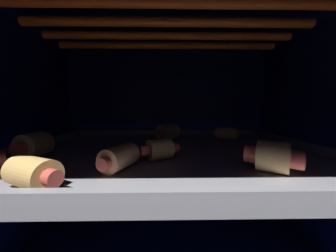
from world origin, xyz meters
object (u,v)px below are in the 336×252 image
pig_in_blanket_mid_4 (170,132)px  oven_rack_mid (169,155)px  baking_tray_mid (169,151)px  pig_in_blanket_mid_3 (273,157)px  heating_element (169,22)px  pig_in_blanket_mid_1 (226,133)px  pig_in_blanket_mid_0 (120,157)px  pig_in_blanket_mid_5 (160,149)px  pig_in_blanket_mid_6 (33,173)px  pig_in_blanket_mid_7 (34,145)px

pig_in_blanket_mid_4 → oven_rack_mid: bearing=-92.5°
baking_tray_mid → pig_in_blanket_mid_3: bearing=-44.0°
heating_element → pig_in_blanket_mid_1: size_ratio=7.71×
pig_in_blanket_mid_0 → pig_in_blanket_mid_5: (4.11, 3.39, 0.03)cm
baking_tray_mid → pig_in_blanket_mid_6: (-11.10, -13.09, 1.45)cm
pig_in_blanket_mid_3 → pig_in_blanket_mid_6: bearing=-171.2°
pig_in_blanket_mid_3 → pig_in_blanket_mid_4: same height
heating_element → pig_in_blanket_mid_6: bearing=-130.3°
pig_in_blanket_mid_6 → pig_in_blanket_mid_4: bearing=62.3°
pig_in_blanket_mid_5 → pig_in_blanket_mid_6: 12.60cm
baking_tray_mid → pig_in_blanket_mid_0: (-5.36, -8.63, 1.44)cm
pig_in_blanket_mid_0 → pig_in_blanket_mid_3: 15.56cm
heating_element → pig_in_blanket_mid_0: (-5.36, -8.63, -17.50)cm
heating_element → pig_in_blanket_mid_3: bearing=-44.0°
heating_element → pig_in_blanket_mid_0: size_ratio=7.46×
heating_element → pig_in_blanket_mid_5: 18.28cm
pig_in_blanket_mid_3 → pig_in_blanket_mid_7: (-27.81, 5.91, 0.05)cm
pig_in_blanket_mid_3 → pig_in_blanket_mid_6: 21.51cm
heating_element → pig_in_blanket_mid_1: (12.08, 9.21, -17.51)cm
heating_element → pig_in_blanket_mid_7: size_ratio=7.63×
pig_in_blanket_mid_0 → oven_rack_mid: bearing=58.2°
heating_element → pig_in_blanket_mid_3: size_ratio=7.99×
oven_rack_mid → baking_tray_mid: size_ratio=1.16×
pig_in_blanket_mid_3 → pig_in_blanket_mid_0: bearing=175.7°
pig_in_blanket_mid_5 → pig_in_blanket_mid_6: (-9.85, -7.85, -0.02)cm
heating_element → pig_in_blanket_mid_4: heating_element is taller
heating_element → pig_in_blanket_mid_6: 24.51cm
oven_rack_mid → pig_in_blanket_mid_0: size_ratio=8.87×
pig_in_blanket_mid_1 → pig_in_blanket_mid_7: bearing=-156.2°
pig_in_blanket_mid_0 → pig_in_blanket_mid_7: pig_in_blanket_mid_7 is taller
baking_tray_mid → pig_in_blanket_mid_4: size_ratio=7.99×
oven_rack_mid → pig_in_blanket_mid_1: bearing=37.3°
baking_tray_mid → pig_in_blanket_mid_3: (10.16, -9.80, 1.74)cm
baking_tray_mid → pig_in_blanket_mid_1: size_ratio=7.90×
oven_rack_mid → pig_in_blanket_mid_3: (10.16, -9.80, 2.44)cm
pig_in_blanket_mid_1 → pig_in_blanket_mid_5: bearing=-132.7°
pig_in_blanket_mid_5 → oven_rack_mid: bearing=76.6°
heating_element → pig_in_blanket_mid_1: 23.18cm
pig_in_blanket_mid_6 → pig_in_blanket_mid_3: bearing=8.8°
oven_rack_mid → pig_in_blanket_mid_5: bearing=-103.4°
heating_element → pig_in_blanket_mid_7: heating_element is taller
heating_element → oven_rack_mid: size_ratio=0.84×
oven_rack_mid → baking_tray_mid: (0.00, -0.00, 0.70)cm
oven_rack_mid → pig_in_blanket_mid_6: bearing=-130.3°
pig_in_blanket_mid_5 → pig_in_blanket_mid_0: bearing=-140.4°
oven_rack_mid → pig_in_blanket_mid_0: (-5.36, -8.63, 2.13)cm
oven_rack_mid → pig_in_blanket_mid_6: 17.30cm
baking_tray_mid → oven_rack_mid: bearing=90.0°
baking_tray_mid → pig_in_blanket_mid_3: pig_in_blanket_mid_3 is taller
pig_in_blanket_mid_6 → pig_in_blanket_mid_0: bearing=37.8°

